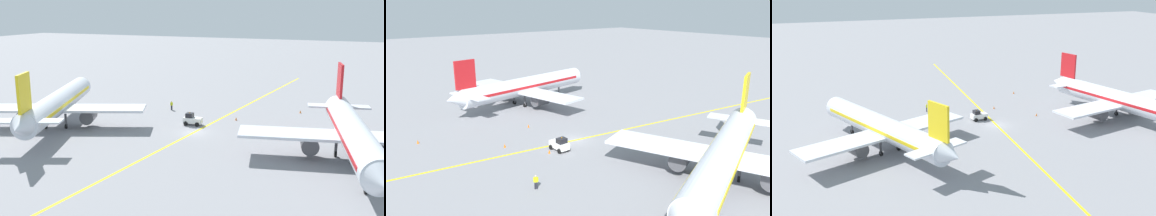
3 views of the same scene
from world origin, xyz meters
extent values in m
plane|color=gray|center=(0.00, 0.00, 0.00)|extent=(400.00, 400.00, 0.00)
cube|color=yellow|center=(0.00, 0.00, 0.00)|extent=(12.00, 119.48, 0.01)
cylinder|color=silver|center=(-23.16, 5.08, 3.80)|extent=(9.89, 30.08, 3.60)
cone|color=silver|center=(-26.61, 20.91, 3.80)|extent=(3.85, 3.07, 3.42)
cone|color=silver|center=(-19.66, -11.04, 4.10)|extent=(3.63, 3.58, 3.06)
cube|color=red|center=(-23.16, 5.08, 3.95)|extent=(9.29, 27.16, 0.50)
cube|color=silver|center=(-22.95, 4.10, 3.08)|extent=(28.47, 11.03, 0.36)
cylinder|color=#4C4C51|center=(-18.07, 5.17, 1.83)|extent=(2.83, 3.59, 2.20)
cube|color=red|center=(-20.19, -8.60, 8.10)|extent=(1.20, 3.99, 5.00)
cube|color=silver|center=(-20.30, -8.11, 4.20)|extent=(9.30, 4.26, 0.24)
cylinder|color=#4C4C51|center=(-25.20, 14.46, 1.40)|extent=(0.36, 0.36, 2.00)
cylinder|color=black|center=(-25.20, 14.46, 0.40)|extent=(0.44, 0.84, 0.80)
cylinder|color=#4C4C51|center=(-24.30, 2.79, 1.40)|extent=(0.36, 0.36, 2.00)
cylinder|color=black|center=(-24.30, 2.79, 0.40)|extent=(0.44, 0.84, 0.80)
cylinder|color=#4C4C51|center=(-21.18, 3.47, 1.40)|extent=(0.36, 0.36, 2.00)
cylinder|color=black|center=(-21.18, 3.47, 0.40)|extent=(0.44, 0.84, 0.80)
cylinder|color=silver|center=(21.75, 4.50, 3.80)|extent=(14.72, 29.12, 3.60)
cone|color=silver|center=(27.90, -10.48, 3.80)|extent=(4.08, 3.52, 3.42)
cone|color=silver|center=(15.49, 19.77, 4.10)|extent=(3.97, 3.94, 3.06)
cube|color=yellow|center=(21.75, 4.50, 3.95)|extent=(13.62, 26.36, 0.50)
cube|color=silver|center=(21.37, 5.43, 3.08)|extent=(27.88, 15.44, 0.36)
cylinder|color=#4C4C51|center=(26.00, 7.33, 1.83)|extent=(3.25, 3.80, 2.20)
cylinder|color=#4C4C51|center=(16.75, 3.53, 1.83)|extent=(3.25, 3.80, 2.20)
cube|color=yellow|center=(16.44, 17.45, 8.10)|extent=(1.85, 3.84, 5.00)
cube|color=silver|center=(16.63, 16.99, 4.20)|extent=(9.24, 5.64, 0.24)
cylinder|color=#4C4C51|center=(25.40, -4.38, 1.40)|extent=(0.36, 0.36, 2.00)
cylinder|color=black|center=(25.40, -4.38, 0.40)|extent=(0.56, 0.85, 0.80)
cylinder|color=#4C4C51|center=(22.47, 6.96, 1.40)|extent=(0.36, 0.36, 2.00)
cylinder|color=black|center=(22.47, 6.96, 0.40)|extent=(0.56, 0.85, 0.80)
cylinder|color=#4C4C51|center=(19.51, 5.75, 1.40)|extent=(0.36, 0.36, 2.00)
cylinder|color=black|center=(19.51, 5.75, 0.40)|extent=(0.56, 0.85, 0.80)
cube|color=white|center=(1.85, -4.07, 0.80)|extent=(3.07, 1.65, 0.90)
cube|color=black|center=(2.40, -4.04, 1.60)|extent=(1.16, 1.33, 0.70)
sphere|color=orange|center=(2.40, -4.04, 2.03)|extent=(0.16, 0.16, 0.16)
cylinder|color=black|center=(2.79, -3.27, 0.35)|extent=(0.71, 0.28, 0.70)
cylinder|color=black|center=(2.87, -4.77, 0.35)|extent=(0.71, 0.28, 0.70)
cylinder|color=black|center=(0.84, -3.37, 0.35)|extent=(0.71, 0.28, 0.70)
cylinder|color=black|center=(0.92, -4.87, 0.35)|extent=(0.71, 0.28, 0.70)
cylinder|color=#23232D|center=(9.77, -12.57, 0.42)|extent=(0.16, 0.16, 0.85)
cylinder|color=#23232D|center=(9.68, -12.75, 0.42)|extent=(0.16, 0.16, 0.85)
cube|color=#CCD819|center=(9.72, -12.66, 1.15)|extent=(0.35, 0.42, 0.60)
cylinder|color=#CCD819|center=(9.83, -12.44, 1.15)|extent=(0.10, 0.10, 0.55)
cylinder|color=#CCD819|center=(9.62, -12.87, 1.15)|extent=(0.10, 0.10, 0.55)
sphere|color=beige|center=(9.72, -12.66, 1.57)|extent=(0.22, 0.22, 0.22)
cone|color=orange|center=(1.97, -5.83, 0.28)|extent=(0.32, 0.32, 0.55)
cone|color=orange|center=(-3.76, -9.73, 0.28)|extent=(0.32, 0.32, 0.55)
cone|color=orange|center=(-12.96, -19.23, 0.28)|extent=(0.32, 0.32, 0.55)
cone|color=orange|center=(-9.58, -2.46, 0.28)|extent=(0.32, 0.32, 0.55)
camera|label=1|loc=(-25.30, 61.32, 18.98)|focal=42.00mm
camera|label=2|loc=(42.56, -31.82, 19.92)|focal=35.00mm
camera|label=3|loc=(32.64, 70.80, 26.74)|focal=42.00mm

